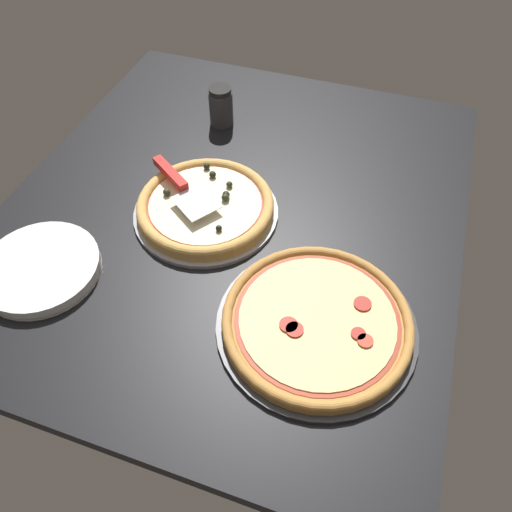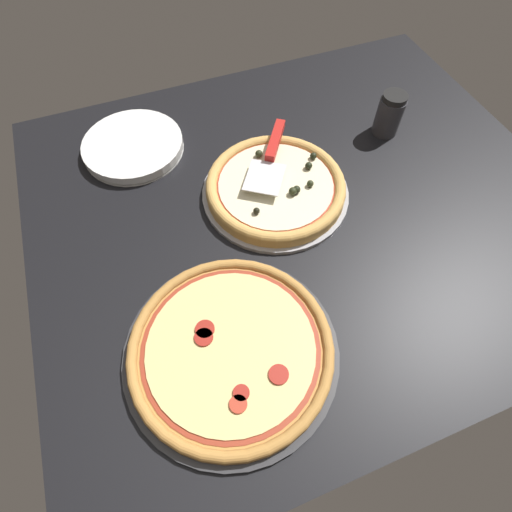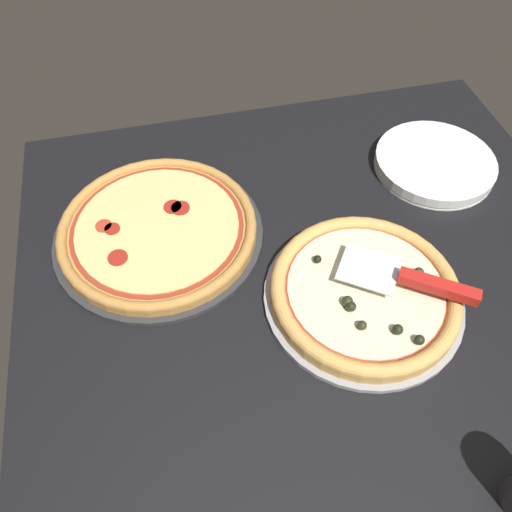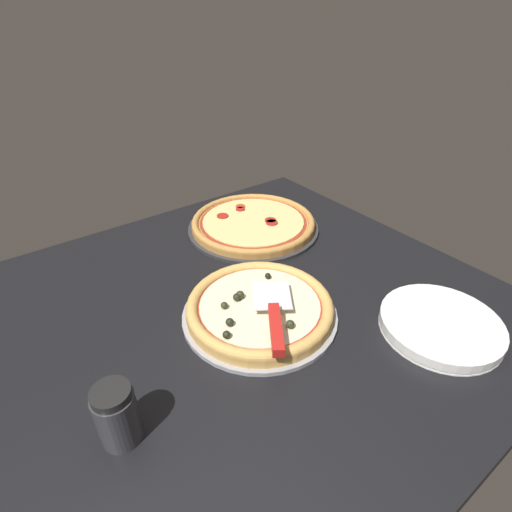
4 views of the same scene
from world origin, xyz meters
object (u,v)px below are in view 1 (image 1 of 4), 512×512
Objects in this scene: serving_spatula at (177,180)px; parmesan_shaker at (221,106)px; pizza_back at (317,321)px; plate_stack at (41,268)px; pizza_front at (206,205)px.

parmesan_shaker is at bearing -177.14° from serving_spatula.
plate_stack is (5.55, -58.83, -0.90)cm from pizza_back.
pizza_front is 1.28× the size of plate_stack.
pizza_front is 36.47cm from parmesan_shaker.
pizza_back is 59.10cm from plate_stack.
serving_spatula reaches higher than pizza_back.
parmesan_shaker is (-32.59, -1.63, -0.67)cm from serving_spatula.
plate_stack is at bearing -31.14° from serving_spatula.
parmesan_shaker is (-35.04, -9.71, 2.75)cm from pizza_front.
serving_spatula reaches higher than pizza_front.
plate_stack is at bearing -84.61° from pizza_back.
plate_stack is (27.78, -26.35, -1.26)cm from pizza_front.
pizza_front is 2.91× the size of parmesan_shaker.
pizza_front is at bearing 136.51° from plate_stack.
serving_spatula is at bearing 2.86° from parmesan_shaker.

